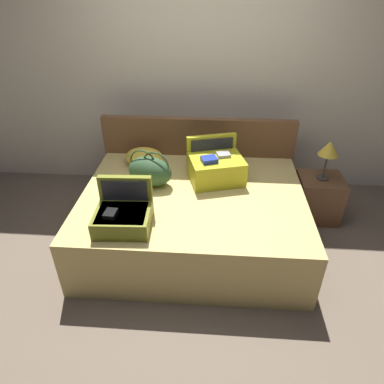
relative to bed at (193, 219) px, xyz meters
name	(u,v)px	position (x,y,z in m)	size (l,w,h in m)	color
ground_plane	(190,271)	(0.00, -0.40, -0.28)	(12.00, 12.00, 0.00)	#6B5B4C
back_wall	(201,74)	(0.00, 1.25, 1.02)	(8.00, 0.10, 2.60)	beige
bed	(193,219)	(0.00, 0.00, 0.00)	(2.00, 1.53, 0.55)	tan
headboard	(198,160)	(0.00, 0.81, 0.20)	(2.04, 0.08, 0.96)	brown
hard_case_large	(216,166)	(0.19, 0.29, 0.41)	(0.58, 0.54, 0.38)	gold
hard_case_medium	(123,214)	(-0.51, -0.47, 0.38)	(0.44, 0.41, 0.35)	olive
duffel_bag	(150,171)	(-0.41, 0.15, 0.42)	(0.47, 0.36, 0.34)	#2D4C2D
pillow_near_headboard	(144,157)	(-0.54, 0.53, 0.36)	(0.39, 0.31, 0.17)	gold
nightstand	(318,198)	(1.28, 0.52, -0.04)	(0.44, 0.40, 0.47)	brown
table_lamp	(329,150)	(1.28, 0.52, 0.51)	(0.20, 0.20, 0.41)	#3F3833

